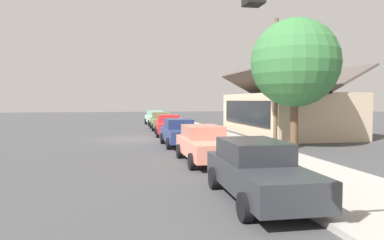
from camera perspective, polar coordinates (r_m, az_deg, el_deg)
name	(u,v)px	position (r m, az deg, el deg)	size (l,w,h in m)	color
ground_plane	(133,139)	(25.29, -9.39, -3.03)	(120.00, 120.00, 0.00)	#424244
sidewalk_curb	(211,136)	(26.04, 3.03, -2.63)	(60.00, 4.20, 0.16)	#A3A099
car_seafoam	(155,118)	(39.39, -5.87, 0.39)	(4.75, 2.25, 1.59)	#9ED1BC
car_olive	(162,121)	(33.14, -4.87, -0.12)	(4.76, 2.11, 1.59)	olive
car_cherry	(169,125)	(27.58, -3.77, -0.78)	(4.75, 2.26, 1.59)	red
car_navy	(179,132)	(21.22, -2.04, -1.96)	(4.44, 2.00, 1.59)	navy
car_coral	(204,144)	(15.55, 2.00, -3.83)	(4.68, 2.04, 1.59)	#EA8C75
car_charcoal	(258,170)	(9.90, 10.45, -7.90)	(4.91, 2.08, 1.59)	#2D3035
storefront_building	(284,112)	(29.43, 14.50, 1.22)	(12.86, 6.84, 5.10)	#CCB293
shade_tree	(295,63)	(21.08, 16.18, 8.76)	(4.98, 4.98, 7.32)	brown
traffic_light_main	(358,44)	(5.57, 25.00, 10.94)	(0.37, 2.79, 5.20)	#383833
utility_pole_wooden	(276,80)	(21.68, 13.30, 6.31)	(1.80, 0.24, 7.50)	brown
fire_hydrant_red	(221,144)	(18.12, 4.74, -3.86)	(0.22, 0.22, 0.71)	red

